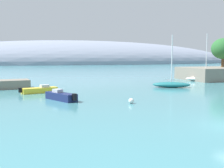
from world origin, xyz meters
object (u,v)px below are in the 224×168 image
(sailboat_teal_mid_mooring, at_px, (171,84))
(mooring_buoy_white, at_px, (131,101))
(motorboat_navy_foreground, at_px, (61,96))
(motorboat_yellow_alongside_breakwater, at_px, (40,90))
(sailboat_white_near_shore, at_px, (206,78))
(tree_clump_shore, at_px, (223,49))

(sailboat_teal_mid_mooring, height_order, mooring_buoy_white, sailboat_teal_mid_mooring)
(sailboat_teal_mid_mooring, distance_m, motorboat_navy_foreground, 21.52)
(sailboat_teal_mid_mooring, bearing_deg, motorboat_navy_foreground, 48.69)
(motorboat_yellow_alongside_breakwater, distance_m, mooring_buoy_white, 15.67)
(sailboat_white_near_shore, bearing_deg, motorboat_yellow_alongside_breakwater, 38.25)
(tree_clump_shore, xyz_separation_m, motorboat_yellow_alongside_breakwater, (-42.66, -13.63, -6.68))
(mooring_buoy_white, bearing_deg, motorboat_navy_foreground, 146.61)
(sailboat_white_near_shore, relative_size, sailboat_teal_mid_mooring, 1.13)
(sailboat_white_near_shore, bearing_deg, motorboat_navy_foreground, 50.80)
(motorboat_yellow_alongside_breakwater, bearing_deg, tree_clump_shore, 2.91)
(sailboat_white_near_shore, relative_size, motorboat_navy_foreground, 1.97)
(sailboat_white_near_shore, bearing_deg, tree_clump_shore, -126.79)
(tree_clump_shore, xyz_separation_m, sailboat_white_near_shore, (-7.76, -4.43, -6.53))
(sailboat_teal_mid_mooring, height_order, motorboat_navy_foreground, sailboat_teal_mid_mooring)
(mooring_buoy_white, bearing_deg, sailboat_white_near_shore, 40.46)
(motorboat_yellow_alongside_breakwater, relative_size, mooring_buoy_white, 9.08)
(tree_clump_shore, relative_size, sailboat_teal_mid_mooring, 0.76)
(motorboat_yellow_alongside_breakwater, bearing_deg, mooring_buoy_white, -67.66)
(motorboat_navy_foreground, bearing_deg, sailboat_white_near_shore, -90.14)
(tree_clump_shore, distance_m, sailboat_teal_mid_mooring, 25.22)
(motorboat_navy_foreground, distance_m, mooring_buoy_white, 8.71)
(sailboat_teal_mid_mooring, height_order, motorboat_yellow_alongside_breakwater, sailboat_teal_mid_mooring)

